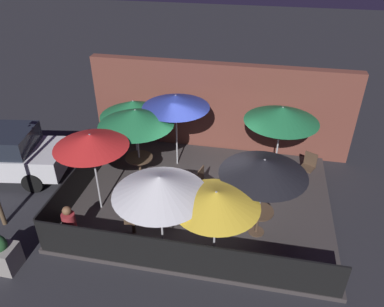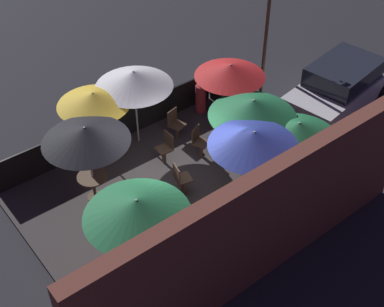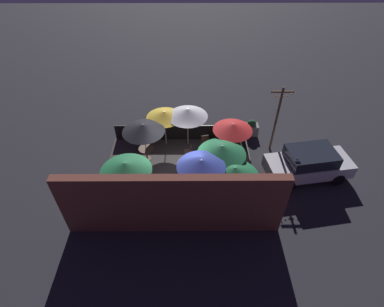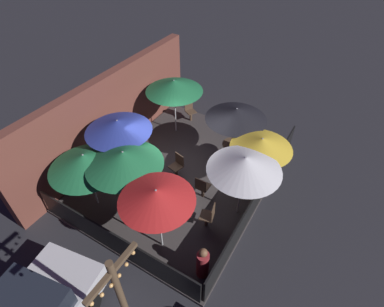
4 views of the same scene
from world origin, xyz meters
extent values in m
plane|color=#26262B|center=(0.00, 0.00, 0.00)|extent=(60.00, 60.00, 0.00)
cube|color=#383333|center=(0.00, 0.00, 0.06)|extent=(7.30, 5.75, 0.12)
cube|color=brown|center=(0.00, 3.10, 1.57)|extent=(8.90, 0.36, 3.15)
cube|color=black|center=(0.00, -2.83, 0.59)|extent=(7.10, 0.05, 0.95)
cube|color=black|center=(-3.61, 0.00, 0.59)|extent=(0.05, 5.55, 0.95)
cylinder|color=#B2B2B7|center=(-2.11, 0.57, 1.31)|extent=(0.05, 0.05, 2.37)
cone|color=#1E6B3D|center=(-2.11, 0.57, 2.26)|extent=(2.22, 2.22, 0.47)
cylinder|color=#B2B2B7|center=(1.61, -1.15, 1.25)|extent=(0.05, 0.05, 2.26)
cone|color=black|center=(1.61, -1.15, 2.18)|extent=(2.11, 2.11, 0.41)
cylinder|color=#B2B2B7|center=(2.03, 1.63, 1.29)|extent=(0.05, 0.05, 2.35)
cone|color=#1E6B3D|center=(2.03, 1.63, 2.24)|extent=(2.22, 2.22, 0.45)
cylinder|color=#B2B2B7|center=(-2.76, -1.02, 1.31)|extent=(0.05, 0.05, 2.37)
cone|color=red|center=(-2.76, -1.02, 2.31)|extent=(1.94, 1.94, 0.36)
cylinder|color=#B2B2B7|center=(-1.16, 1.59, 1.36)|extent=(0.05, 0.05, 2.47)
cone|color=#283893|center=(-1.16, 1.59, 2.39)|extent=(2.09, 2.09, 0.39)
cylinder|color=#B2B2B7|center=(0.67, -2.43, 1.20)|extent=(0.05, 0.05, 2.15)
cone|color=gold|center=(0.67, -2.43, 2.09)|extent=(1.92, 1.92, 0.36)
cylinder|color=#B2B2B7|center=(-0.57, -2.40, 1.29)|extent=(0.05, 0.05, 2.34)
cone|color=silver|center=(-0.57, -2.40, 2.23)|extent=(2.11, 2.11, 0.46)
cylinder|color=#B2B2B7|center=(-2.58, 1.68, 1.18)|extent=(0.05, 0.05, 2.12)
cone|color=#1E6B3D|center=(-2.58, 1.68, 1.99)|extent=(2.17, 2.17, 0.50)
cylinder|color=#4C3828|center=(-2.11, 0.57, 0.13)|extent=(0.46, 0.46, 0.02)
cylinder|color=#4C3828|center=(-2.11, 0.57, 0.49)|extent=(0.08, 0.08, 0.73)
cylinder|color=#4C3828|center=(-2.11, 0.57, 0.87)|extent=(0.83, 0.83, 0.04)
cylinder|color=#4C3828|center=(1.61, -1.15, 0.13)|extent=(0.42, 0.42, 0.02)
cylinder|color=#4C3828|center=(1.61, -1.15, 0.47)|extent=(0.08, 0.08, 0.69)
cylinder|color=#4C3828|center=(1.61, -1.15, 0.83)|extent=(0.77, 0.77, 0.04)
cube|color=#4C3828|center=(-0.27, 0.12, 0.36)|extent=(0.10, 0.10, 0.47)
cube|color=#4C3828|center=(-0.27, 0.12, 0.61)|extent=(0.48, 0.48, 0.04)
cube|color=#4C3828|center=(-0.09, 0.07, 0.85)|extent=(0.13, 0.40, 0.44)
cube|color=#4C3828|center=(-1.56, -0.74, 0.34)|extent=(0.10, 0.10, 0.45)
cube|color=#4C3828|center=(-1.56, -0.74, 0.59)|extent=(0.52, 0.52, 0.04)
cube|color=#4C3828|center=(-1.49, -0.90, 0.83)|extent=(0.38, 0.18, 0.44)
cube|color=#4C3828|center=(-0.57, -1.14, 0.36)|extent=(0.08, 0.08, 0.47)
cube|color=#4C3828|center=(-0.57, -1.14, 0.61)|extent=(0.40, 0.40, 0.04)
cube|color=#4C3828|center=(-0.75, -1.13, 0.85)|extent=(0.03, 0.40, 0.44)
cube|color=#4C3828|center=(2.99, 1.47, 0.34)|extent=(0.11, 0.11, 0.43)
cube|color=#4C3828|center=(2.99, 1.47, 0.57)|extent=(0.54, 0.54, 0.04)
cube|color=#4C3828|center=(3.07, 1.63, 0.81)|extent=(0.37, 0.21, 0.44)
cube|color=#4C3828|center=(-1.52, -1.79, 0.34)|extent=(0.10, 0.10, 0.45)
cube|color=#4C3828|center=(-1.52, -1.79, 0.59)|extent=(0.48, 0.48, 0.04)
cube|color=#4C3828|center=(-1.48, -1.97, 0.83)|extent=(0.40, 0.13, 0.44)
cylinder|color=maroon|center=(-2.92, -2.44, 0.58)|extent=(0.41, 0.41, 0.92)
sphere|color=brown|center=(-2.92, -2.44, 1.15)|extent=(0.22, 0.22, 0.22)
cube|color=gray|center=(-4.25, -3.42, 0.33)|extent=(0.81, 0.57, 0.66)
ellipsoid|color=#235128|center=(-4.25, -3.42, 0.75)|extent=(0.52, 0.42, 0.47)
cylinder|color=brown|center=(-5.15, -2.07, 1.94)|extent=(0.12, 0.12, 3.88)
cube|color=brown|center=(-5.15, -2.07, 3.63)|extent=(1.10, 0.08, 0.08)
sphere|color=#F4B260|center=(-5.61, -2.07, 3.48)|extent=(0.07, 0.07, 0.07)
sphere|color=#F4B260|center=(-5.43, -2.07, 3.40)|extent=(0.07, 0.07, 0.07)
sphere|color=#F4B260|center=(-5.24, -2.07, 3.35)|extent=(0.07, 0.07, 0.07)
sphere|color=#F4B260|center=(-5.06, -2.07, 3.35)|extent=(0.07, 0.07, 0.07)
sphere|color=#F4B260|center=(-4.88, -2.07, 3.40)|extent=(0.07, 0.07, 0.07)
sphere|color=#F4B260|center=(-4.69, -2.07, 3.48)|extent=(0.07, 0.07, 0.07)
cube|color=silver|center=(-6.52, 0.01, 0.67)|extent=(4.34, 2.32, 0.70)
cube|color=#1E232D|center=(-6.52, 0.01, 1.32)|extent=(2.48, 1.90, 0.60)
cylinder|color=black|center=(-5.38, 1.00, 0.32)|extent=(0.66, 0.28, 0.64)
cylinder|color=black|center=(-5.13, -0.59, 0.32)|extent=(0.66, 0.28, 0.64)
cylinder|color=black|center=(-7.91, 0.61, 0.32)|extent=(0.66, 0.28, 0.64)
cylinder|color=black|center=(-7.66, -0.99, 0.32)|extent=(0.66, 0.28, 0.64)
camera|label=1|loc=(1.38, -8.56, 7.08)|focal=35.00mm
camera|label=2|loc=(5.74, 8.08, 9.86)|focal=50.00mm
camera|label=3|loc=(-0.73, 10.58, 11.02)|focal=28.00mm
camera|label=4|loc=(-6.38, -4.18, 7.86)|focal=28.00mm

